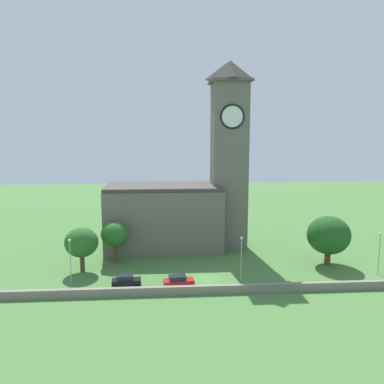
{
  "coord_description": "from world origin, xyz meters",
  "views": [
    {
      "loc": [
        -6.01,
        -57.36,
        22.49
      ],
      "look_at": [
        -1.44,
        6.44,
        12.66
      ],
      "focal_mm": 36.46,
      "sensor_mm": 36.0,
      "label": 1
    }
  ],
  "objects_px": {
    "streetlamp_west_end": "(70,254)",
    "tree_riverside_west": "(81,242)",
    "church": "(184,197)",
    "streetlamp_west_mid": "(241,251)",
    "tree_churchyard": "(329,235)",
    "car_red": "(178,281)",
    "car_black": "(126,281)",
    "tree_by_tower": "(115,234)",
    "streetlamp_central": "(380,246)"
  },
  "relations": [
    {
      "from": "streetlamp_west_end",
      "to": "tree_riverside_west",
      "type": "distance_m",
      "value": 5.14
    },
    {
      "from": "church",
      "to": "streetlamp_west_mid",
      "type": "xyz_separation_m",
      "value": [
        7.69,
        -18.64,
        -5.3
      ]
    },
    {
      "from": "streetlamp_west_end",
      "to": "tree_churchyard",
      "type": "height_order",
      "value": "tree_churchyard"
    },
    {
      "from": "car_red",
      "to": "tree_churchyard",
      "type": "relative_size",
      "value": 0.55
    },
    {
      "from": "car_black",
      "to": "tree_riverside_west",
      "type": "distance_m",
      "value": 11.16
    },
    {
      "from": "streetlamp_west_mid",
      "to": "tree_churchyard",
      "type": "height_order",
      "value": "tree_churchyard"
    },
    {
      "from": "car_black",
      "to": "tree_riverside_west",
      "type": "xyz_separation_m",
      "value": [
        -7.71,
        7.04,
        3.95
      ]
    },
    {
      "from": "car_red",
      "to": "tree_by_tower",
      "type": "xyz_separation_m",
      "value": [
        -10.49,
        11.4,
        4.23
      ]
    },
    {
      "from": "streetlamp_west_mid",
      "to": "tree_by_tower",
      "type": "height_order",
      "value": "tree_by_tower"
    },
    {
      "from": "tree_by_tower",
      "to": "tree_riverside_west",
      "type": "bearing_deg",
      "value": -141.87
    },
    {
      "from": "car_red",
      "to": "tree_riverside_west",
      "type": "bearing_deg",
      "value": 153.77
    },
    {
      "from": "tree_churchyard",
      "to": "car_black",
      "type": "bearing_deg",
      "value": -167.29
    },
    {
      "from": "church",
      "to": "tree_by_tower",
      "type": "bearing_deg",
      "value": -144.31
    },
    {
      "from": "car_black",
      "to": "tree_by_tower",
      "type": "distance_m",
      "value": 11.99
    },
    {
      "from": "church",
      "to": "tree_by_tower",
      "type": "height_order",
      "value": "church"
    },
    {
      "from": "church",
      "to": "tree_riverside_west",
      "type": "xyz_separation_m",
      "value": [
        -17.29,
        -12.75,
        -5.08
      ]
    },
    {
      "from": "church",
      "to": "car_red",
      "type": "bearing_deg",
      "value": -95.4
    },
    {
      "from": "tree_riverside_west",
      "to": "tree_by_tower",
      "type": "bearing_deg",
      "value": 38.13
    },
    {
      "from": "streetlamp_central",
      "to": "tree_riverside_west",
      "type": "bearing_deg",
      "value": 174.42
    },
    {
      "from": "car_black",
      "to": "streetlamp_west_end",
      "type": "height_order",
      "value": "streetlamp_west_end"
    },
    {
      "from": "tree_riverside_west",
      "to": "streetlamp_west_mid",
      "type": "bearing_deg",
      "value": -13.28
    },
    {
      "from": "streetlamp_west_end",
      "to": "streetlamp_central",
      "type": "distance_m",
      "value": 48.07
    },
    {
      "from": "church",
      "to": "tree_churchyard",
      "type": "bearing_deg",
      "value": -26.96
    },
    {
      "from": "church",
      "to": "car_black",
      "type": "distance_m",
      "value": 23.76
    },
    {
      "from": "car_black",
      "to": "tree_riverside_west",
      "type": "bearing_deg",
      "value": 137.62
    },
    {
      "from": "car_black",
      "to": "streetlamp_west_mid",
      "type": "xyz_separation_m",
      "value": [
        17.27,
        1.14,
        3.73
      ]
    },
    {
      "from": "tree_by_tower",
      "to": "car_black",
      "type": "bearing_deg",
      "value": -75.37
    },
    {
      "from": "church",
      "to": "car_black",
      "type": "height_order",
      "value": "church"
    },
    {
      "from": "car_black",
      "to": "tree_riverside_west",
      "type": "height_order",
      "value": "tree_riverside_west"
    },
    {
      "from": "car_black",
      "to": "tree_by_tower",
      "type": "relative_size",
      "value": 0.59
    },
    {
      "from": "streetlamp_west_mid",
      "to": "streetlamp_central",
      "type": "distance_m",
      "value": 22.5
    },
    {
      "from": "tree_churchyard",
      "to": "streetlamp_west_mid",
      "type": "bearing_deg",
      "value": -158.49
    },
    {
      "from": "car_red",
      "to": "streetlamp_west_end",
      "type": "height_order",
      "value": "streetlamp_west_end"
    },
    {
      "from": "tree_riverside_west",
      "to": "streetlamp_west_end",
      "type": "bearing_deg",
      "value": -97.01
    },
    {
      "from": "car_red",
      "to": "car_black",
      "type": "bearing_deg",
      "value": 176.0
    },
    {
      "from": "streetlamp_west_mid",
      "to": "tree_riverside_west",
      "type": "distance_m",
      "value": 25.67
    },
    {
      "from": "tree_riverside_west",
      "to": "church",
      "type": "bearing_deg",
      "value": 36.39
    },
    {
      "from": "car_black",
      "to": "tree_by_tower",
      "type": "bearing_deg",
      "value": 104.63
    },
    {
      "from": "car_black",
      "to": "streetlamp_central",
      "type": "distance_m",
      "value": 39.98
    },
    {
      "from": "streetlamp_central",
      "to": "tree_churchyard",
      "type": "distance_m",
      "value": 8.05
    },
    {
      "from": "car_red",
      "to": "streetlamp_west_mid",
      "type": "bearing_deg",
      "value": 9.91
    },
    {
      "from": "church",
      "to": "streetlamp_central",
      "type": "distance_m",
      "value": 35.21
    },
    {
      "from": "church",
      "to": "tree_by_tower",
      "type": "xyz_separation_m",
      "value": [
        -12.41,
        -8.92,
        -4.84
      ]
    },
    {
      "from": "church",
      "to": "tree_riverside_west",
      "type": "bearing_deg",
      "value": -143.61
    },
    {
      "from": "church",
      "to": "streetlamp_west_mid",
      "type": "relative_size",
      "value": 5.13
    },
    {
      "from": "streetlamp_west_mid",
      "to": "streetlamp_central",
      "type": "xyz_separation_m",
      "value": [
        22.46,
        1.26,
        -0.03
      ]
    },
    {
      "from": "streetlamp_west_end",
      "to": "streetlamp_central",
      "type": "bearing_deg",
      "value": 0.54
    },
    {
      "from": "streetlamp_west_end",
      "to": "tree_by_tower",
      "type": "bearing_deg",
      "value": 58.33
    },
    {
      "from": "streetlamp_central",
      "to": "tree_by_tower",
      "type": "height_order",
      "value": "tree_by_tower"
    },
    {
      "from": "car_black",
      "to": "car_red",
      "type": "relative_size",
      "value": 0.94
    }
  ]
}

